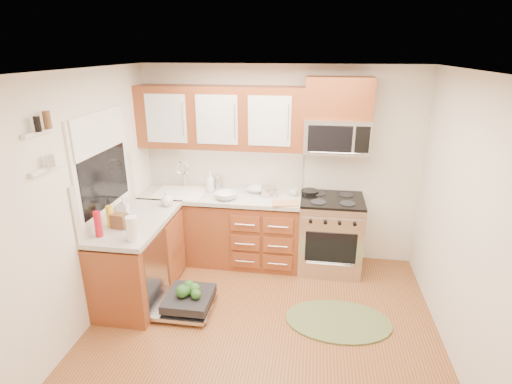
% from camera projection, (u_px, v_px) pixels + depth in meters
% --- Properties ---
extents(floor, '(3.50, 3.50, 0.00)m').
position_uv_depth(floor, '(261.00, 336.00, 3.93)').
color(floor, brown).
rests_on(floor, ground).
extents(ceiling, '(3.50, 3.50, 0.00)m').
position_uv_depth(ceiling, '(262.00, 72.00, 3.08)').
color(ceiling, white).
rests_on(ceiling, ground).
extents(wall_back, '(3.50, 0.04, 2.50)m').
position_uv_depth(wall_back, '(280.00, 165.00, 5.14)').
color(wall_back, silver).
rests_on(wall_back, ground).
extents(wall_front, '(3.50, 0.04, 2.50)m').
position_uv_depth(wall_front, '(211.00, 368.00, 1.88)').
color(wall_front, silver).
rests_on(wall_front, ground).
extents(wall_left, '(0.04, 3.50, 2.50)m').
position_uv_depth(wall_left, '(77.00, 209.00, 3.75)').
color(wall_left, silver).
rests_on(wall_left, ground).
extents(wall_right, '(0.04, 3.50, 2.50)m').
position_uv_depth(wall_right, '(473.00, 233.00, 3.26)').
color(wall_right, silver).
rests_on(wall_right, ground).
extents(base_cabinet_back, '(2.05, 0.60, 0.85)m').
position_uv_depth(base_cabinet_back, '(221.00, 230.00, 5.24)').
color(base_cabinet_back, brown).
rests_on(base_cabinet_back, ground).
extents(base_cabinet_left, '(0.60, 1.25, 0.85)m').
position_uv_depth(base_cabinet_left, '(140.00, 260.00, 4.48)').
color(base_cabinet_left, brown).
rests_on(base_cabinet_left, ground).
extents(countertop_back, '(2.07, 0.64, 0.05)m').
position_uv_depth(countertop_back, '(220.00, 196.00, 5.07)').
color(countertop_back, '#BCB8AC').
rests_on(countertop_back, base_cabinet_back).
extents(countertop_left, '(0.64, 1.27, 0.05)m').
position_uv_depth(countertop_left, '(136.00, 222.00, 4.32)').
color(countertop_left, '#BCB8AC').
rests_on(countertop_left, base_cabinet_left).
extents(backsplash_back, '(2.05, 0.02, 0.57)m').
position_uv_depth(backsplash_back, '(225.00, 166.00, 5.24)').
color(backsplash_back, '#BAB3A6').
rests_on(backsplash_back, ground).
extents(backsplash_left, '(0.02, 1.25, 0.57)m').
position_uv_depth(backsplash_left, '(107.00, 194.00, 4.25)').
color(backsplash_left, '#BAB3A6').
rests_on(backsplash_left, ground).
extents(upper_cabinets, '(2.05, 0.35, 0.75)m').
position_uv_depth(upper_cabinets, '(220.00, 117.00, 4.86)').
color(upper_cabinets, brown).
rests_on(upper_cabinets, ground).
extents(cabinet_over_mw, '(0.76, 0.35, 0.47)m').
position_uv_depth(cabinet_over_mw, '(339.00, 98.00, 4.58)').
color(cabinet_over_mw, brown).
rests_on(cabinet_over_mw, ground).
extents(range, '(0.76, 0.64, 0.95)m').
position_uv_depth(range, '(330.00, 234.00, 5.01)').
color(range, silver).
rests_on(range, ground).
extents(microwave, '(0.76, 0.38, 0.40)m').
position_uv_depth(microwave, '(336.00, 136.00, 4.70)').
color(microwave, silver).
rests_on(microwave, ground).
extents(sink, '(0.62, 0.50, 0.26)m').
position_uv_depth(sink, '(180.00, 202.00, 5.16)').
color(sink, white).
rests_on(sink, ground).
extents(dishwasher, '(0.70, 0.60, 0.20)m').
position_uv_depth(dishwasher, '(186.00, 301.00, 4.30)').
color(dishwasher, silver).
rests_on(dishwasher, ground).
extents(window, '(0.03, 1.05, 1.05)m').
position_uv_depth(window, '(102.00, 164.00, 4.11)').
color(window, white).
rests_on(window, ground).
extents(window_blind, '(0.02, 0.96, 0.40)m').
position_uv_depth(window_blind, '(100.00, 132.00, 4.00)').
color(window_blind, white).
rests_on(window_blind, ground).
extents(shelf_upper, '(0.04, 0.40, 0.03)m').
position_uv_depth(shelf_upper, '(40.00, 132.00, 3.15)').
color(shelf_upper, white).
rests_on(shelf_upper, ground).
extents(shelf_lower, '(0.04, 0.40, 0.03)m').
position_uv_depth(shelf_lower, '(47.00, 168.00, 3.25)').
color(shelf_lower, white).
rests_on(shelf_lower, ground).
extents(rug, '(1.22, 0.93, 0.02)m').
position_uv_depth(rug, '(338.00, 321.00, 4.13)').
color(rug, '#616B3D').
rests_on(rug, ground).
extents(skillet, '(0.29, 0.29, 0.04)m').
position_uv_depth(skillet, '(310.00, 192.00, 5.01)').
color(skillet, black).
rests_on(skillet, range).
extents(stock_pot, '(0.22, 0.22, 0.12)m').
position_uv_depth(stock_pot, '(269.00, 192.00, 4.97)').
color(stock_pot, silver).
rests_on(stock_pot, countertop_back).
extents(cutting_board, '(0.32, 0.23, 0.02)m').
position_uv_depth(cutting_board, '(285.00, 203.00, 4.73)').
color(cutting_board, '#AD774F').
rests_on(cutting_board, countertop_back).
extents(canister, '(0.15, 0.15, 0.18)m').
position_uv_depth(canister, '(217.00, 182.00, 5.24)').
color(canister, silver).
rests_on(canister, countertop_back).
extents(paper_towel_roll, '(0.12, 0.12, 0.25)m').
position_uv_depth(paper_towel_roll, '(132.00, 229.00, 3.80)').
color(paper_towel_roll, white).
rests_on(paper_towel_roll, countertop_left).
extents(mustard_bottle, '(0.09, 0.09, 0.23)m').
position_uv_depth(mustard_bottle, '(110.00, 216.00, 4.11)').
color(mustard_bottle, yellow).
rests_on(mustard_bottle, countertop_left).
extents(red_bottle, '(0.09, 0.09, 0.27)m').
position_uv_depth(red_bottle, '(98.00, 224.00, 3.89)').
color(red_bottle, '#B30E20').
rests_on(red_bottle, countertop_left).
extents(wooden_box, '(0.17, 0.13, 0.15)m').
position_uv_depth(wooden_box, '(120.00, 221.00, 4.10)').
color(wooden_box, brown).
rests_on(wooden_box, countertop_left).
extents(blue_carton, '(0.10, 0.07, 0.14)m').
position_uv_depth(blue_carton, '(131.00, 222.00, 4.09)').
color(blue_carton, '#256CAD').
rests_on(blue_carton, countertop_left).
extents(bowl_a, '(0.28, 0.28, 0.06)m').
position_uv_depth(bowl_a, '(256.00, 190.00, 5.14)').
color(bowl_a, '#999999').
rests_on(bowl_a, countertop_back).
extents(bowl_b, '(0.28, 0.28, 0.09)m').
position_uv_depth(bowl_b, '(226.00, 196.00, 4.89)').
color(bowl_b, '#999999').
rests_on(bowl_b, countertop_back).
extents(cup, '(0.13, 0.13, 0.09)m').
position_uv_depth(cup, '(294.00, 192.00, 5.01)').
color(cup, '#999999').
rests_on(cup, countertop_back).
extents(soap_bottle_a, '(0.12, 0.12, 0.26)m').
position_uv_depth(soap_bottle_a, '(210.00, 182.00, 5.10)').
color(soap_bottle_a, '#999999').
rests_on(soap_bottle_a, countertop_back).
extents(soap_bottle_b, '(0.10, 0.10, 0.21)m').
position_uv_depth(soap_bottle_b, '(124.00, 206.00, 4.40)').
color(soap_bottle_b, '#999999').
rests_on(soap_bottle_b, countertop_left).
extents(soap_bottle_c, '(0.17, 0.17, 0.18)m').
position_uv_depth(soap_bottle_c, '(167.00, 198.00, 4.66)').
color(soap_bottle_c, '#999999').
rests_on(soap_bottle_c, countertop_left).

